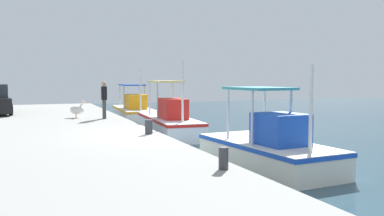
# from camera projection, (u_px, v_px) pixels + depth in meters

# --- Properties ---
(quay_pier) EXTENTS (36.00, 10.00, 0.80)m
(quay_pier) POSITION_uv_depth(u_px,v_px,m) (2.00, 155.00, 12.44)
(quay_pier) COLOR #9E9E99
(quay_pier) RESTS_ON ground
(fishing_boat_nearest) EXTENTS (6.46, 2.30, 3.15)m
(fishing_boat_nearest) POSITION_uv_depth(u_px,v_px,m) (134.00, 111.00, 26.89)
(fishing_boat_nearest) COLOR white
(fishing_boat_nearest) RESTS_ON ground
(fishing_boat_second) EXTENTS (6.50, 2.15, 3.41)m
(fishing_boat_second) POSITION_uv_depth(u_px,v_px,m) (169.00, 122.00, 19.62)
(fishing_boat_second) COLOR white
(fishing_boat_second) RESTS_ON ground
(fishing_boat_third) EXTENTS (5.13, 2.46, 3.06)m
(fishing_boat_third) POSITION_uv_depth(u_px,v_px,m) (269.00, 148.00, 12.41)
(fishing_boat_third) COLOR silver
(fishing_boat_third) RESTS_ON ground
(pelican) EXTENTS (0.47, 0.97, 0.82)m
(pelican) POSITION_uv_depth(u_px,v_px,m) (77.00, 109.00, 19.90)
(pelican) COLOR tan
(pelican) RESTS_ON quay_pier
(fisherman_standing) EXTENTS (0.59, 0.27, 1.75)m
(fisherman_standing) POSITION_uv_depth(u_px,v_px,m) (104.00, 98.00, 19.31)
(fisherman_standing) COLOR #3F3F42
(fisherman_standing) RESTS_ON quay_pier
(mooring_bollard_nearest) EXTENTS (0.26, 0.26, 0.49)m
(mooring_bollard_nearest) POSITION_uv_depth(u_px,v_px,m) (149.00, 127.00, 14.06)
(mooring_bollard_nearest) COLOR #333338
(mooring_bollard_nearest) RESTS_ON quay_pier
(mooring_bollard_second) EXTENTS (0.21, 0.21, 0.47)m
(mooring_bollard_second) POSITION_uv_depth(u_px,v_px,m) (223.00, 158.00, 8.64)
(mooring_bollard_second) COLOR #333338
(mooring_bollard_second) RESTS_ON quay_pier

